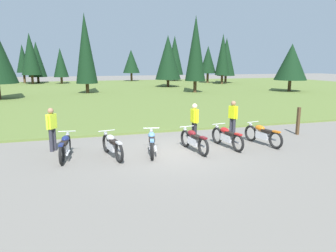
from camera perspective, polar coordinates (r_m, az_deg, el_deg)
ground_plane at (r=11.94m, az=0.83°, el=-4.79°), size 140.00×140.00×0.00m
grass_moorland at (r=36.62m, az=-11.34°, el=6.11°), size 80.00×44.00×0.10m
forest_treeline at (r=44.79m, az=-7.13°, el=12.47°), size 39.06×28.67×8.92m
motorcycle_navy at (r=11.64m, az=-18.18°, el=-3.57°), size 0.62×2.09×0.88m
motorcycle_silver at (r=11.40m, az=-10.11°, el=-3.47°), size 0.72×2.07×0.88m
motorcycle_sky_blue at (r=11.62m, az=-2.97°, el=-3.02°), size 0.72×2.07×0.88m
motorcycle_maroon at (r=11.99m, az=4.70°, el=-2.58°), size 0.64×2.09×0.88m
motorcycle_red at (r=12.70m, az=10.65°, el=-1.95°), size 0.65×2.09×0.88m
motorcycle_orange at (r=13.48m, az=16.80°, el=-1.46°), size 0.72×2.08×0.88m
rider_checking_bike at (r=14.37m, az=11.70°, el=1.65°), size 0.32×0.53×1.67m
rider_with_back_turned at (r=13.20m, az=4.83°, el=0.98°), size 0.24×0.55×1.67m
rider_near_row_end at (r=12.68m, az=-20.36°, el=-0.14°), size 0.39×0.46×1.67m
trail_marker_post at (r=15.90m, az=22.56°, el=0.84°), size 0.12×0.12×1.30m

